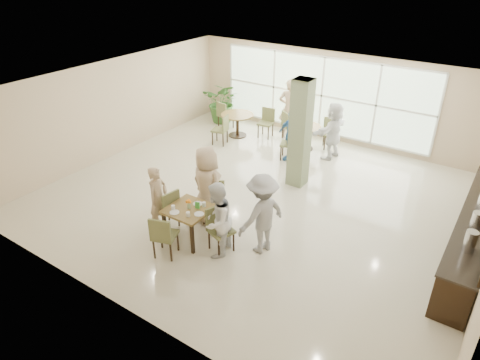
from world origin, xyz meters
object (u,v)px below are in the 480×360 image
Objects in this scene: buffet_counter at (475,231)px; adult_a at (291,136)px; teen_standing at (262,214)px; round_table_left at (237,119)px; teen_right at (217,220)px; round_table_right at (304,132)px; adult_standing at (290,109)px; adult_b at (333,131)px; main_table at (189,212)px; teen_left at (158,199)px; teen_far at (207,185)px; potted_plant at (223,102)px.

adult_a is (-5.12, 1.84, 0.22)m from buffet_counter.
round_table_left is at bearing -123.46° from teen_standing.
round_table_right is at bearing 176.51° from teen_right.
adult_standing is (-0.84, 0.57, 0.42)m from round_table_right.
buffet_counter is at bearing 65.75° from adult_b.
main_table and round_table_left have the same top height.
teen_left is at bearing -8.23° from adult_b.
teen_far is 5.46m from adult_standing.
main_table is 5.76m from buffet_counter.
teen_standing reaches higher than adult_b.
teen_far is 4.80m from adult_b.
adult_standing reaches higher than teen_standing.
adult_standing is (-1.80, 0.69, 0.13)m from adult_b.
teen_far is at bearing -146.15° from teen_right.
round_table_right is at bearing 151.50° from buffet_counter.
round_table_left is 6.29m from teen_right.
potted_plant is at bearing 158.90° from buffet_counter.
adult_a is (2.35, -0.70, 0.21)m from round_table_left.
round_table_left is at bearing -161.92° from teen_right.
teen_right is at bearing 84.14° from adult_standing.
teen_standing reaches higher than teen_right.
teen_left is 0.82× the size of teen_far.
teen_far reaches higher than round_table_right.
main_table is 0.88× the size of round_table_right.
round_table_left is at bearing 161.23° from buffet_counter.
buffet_counter reaches higher than adult_standing.
main_table is at bearing -59.68° from potted_plant.
buffet_counter is at bearing 140.02° from teen_standing.
adult_standing is at bearing -139.12° from teen_standing.
teen_left is at bearing -57.99° from teen_standing.
potted_plant is 0.76× the size of adult_standing.
teen_left reaches higher than potted_plant.
teen_left is 0.77× the size of adult_standing.
buffet_counter is at bearing 129.21° from adult_standing.
adult_a reaches higher than main_table.
teen_standing is at bearing 91.72° from adult_standing.
potted_plant is at bearing 145.62° from round_table_left.
potted_plant is at bearing -46.50° from teen_far.
teen_right is at bearing -6.43° from main_table.
round_table_right is at bearing 91.23° from main_table.
main_table is 0.51× the size of teen_standing.
teen_standing reaches higher than teen_left.
adult_b reaches higher than round_table_left.
teen_far is at bearing -81.49° from teen_standing.
teen_right is at bearing -59.37° from round_table_left.
adult_a is 1.25m from adult_b.
adult_standing is at bearing 29.87° from round_table_left.
round_table_left is 0.23× the size of buffet_counter.
teen_standing is at bearing 119.33° from teen_right.
main_table is at bearing -88.77° from round_table_right.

